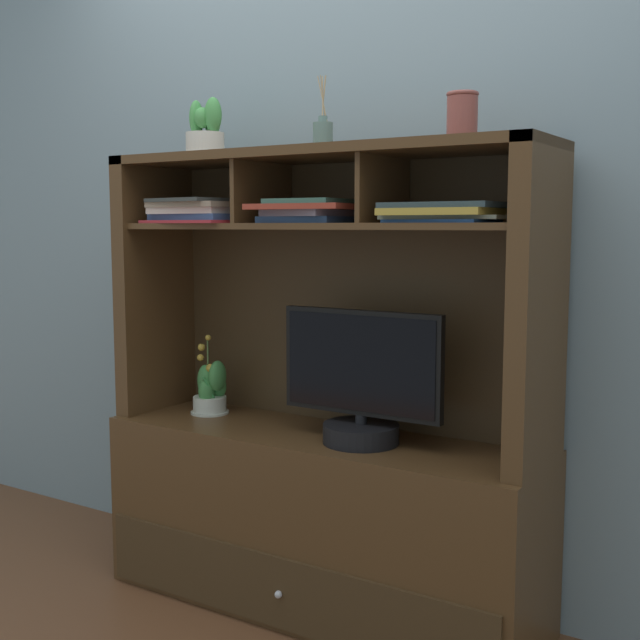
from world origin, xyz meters
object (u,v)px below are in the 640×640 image
at_px(media_console, 321,472).
at_px(potted_orchid, 208,400).
at_px(magazine_stack_right, 200,211).
at_px(ceramic_vase, 462,116).
at_px(potted_fern, 211,392).
at_px(diffuser_bottle, 323,135).
at_px(potted_succulent, 206,134).
at_px(magazine_stack_left, 444,212).
at_px(magazine_stack_centre, 308,211).
at_px(tv_monitor, 361,389).

xyz_separation_m(media_console, potted_orchid, (-0.48, 0.00, 0.18)).
relative_size(magazine_stack_right, ceramic_vase, 2.87).
distance_m(potted_fern, diffuser_bottle, 1.00).
bearing_deg(diffuser_bottle, potted_succulent, -179.63).
height_order(media_console, magazine_stack_left, media_console).
bearing_deg(diffuser_bottle, media_console, -90.00).
height_order(magazine_stack_left, magazine_stack_centre, magazine_stack_centre).
relative_size(potted_orchid, potted_succulent, 1.46).
bearing_deg(magazine_stack_right, ceramic_vase, 2.45).
height_order(magazine_stack_right, ceramic_vase, ceramic_vase).
bearing_deg(magazine_stack_centre, potted_fern, 170.53).
height_order(media_console, potted_fern, media_console).
relative_size(media_console, potted_succulent, 7.60).
distance_m(tv_monitor, potted_orchid, 0.67).
xyz_separation_m(media_console, potted_succulent, (-0.48, 0.01, 1.12)).
bearing_deg(ceramic_vase, diffuser_bottle, 176.16).
xyz_separation_m(magazine_stack_left, potted_succulent, (-0.93, 0.07, 0.28)).
distance_m(potted_orchid, magazine_stack_right, 0.68).
relative_size(diffuser_bottle, potted_succulent, 1.16).
height_order(media_console, diffuser_bottle, diffuser_bottle).
height_order(potted_orchid, diffuser_bottle, diffuser_bottle).
height_order(diffuser_bottle, potted_succulent, diffuser_bottle).
bearing_deg(ceramic_vase, potted_orchid, 178.49).
bearing_deg(tv_monitor, magazine_stack_left, -2.92).
distance_m(potted_orchid, magazine_stack_left, 1.14).
relative_size(media_console, diffuser_bottle, 6.56).
xyz_separation_m(media_console, ceramic_vase, (0.48, -0.02, 1.11)).
xyz_separation_m(magazine_stack_left, ceramic_vase, (0.03, 0.04, 0.27)).
distance_m(magazine_stack_centre, diffuser_bottle, 0.25).
relative_size(potted_fern, magazine_stack_centre, 0.57).
distance_m(potted_fern, ceramic_vase, 1.32).
distance_m(media_console, magazine_stack_right, 0.97).
height_order(magazine_stack_centre, potted_succulent, potted_succulent).
bearing_deg(diffuser_bottle, potted_fern, 179.05).
height_order(potted_fern, ceramic_vase, ceramic_vase).
relative_size(media_console, potted_orchid, 5.21).
xyz_separation_m(tv_monitor, potted_orchid, (-0.66, 0.05, -0.12)).
bearing_deg(media_console, ceramic_vase, -2.63).
bearing_deg(potted_succulent, ceramic_vase, -1.74).
xyz_separation_m(tv_monitor, potted_succulent, (-0.65, 0.05, 0.82)).
relative_size(tv_monitor, ceramic_vase, 4.05).
bearing_deg(diffuser_bottle, magazine_stack_right, -170.90).
relative_size(potted_fern, ceramic_vase, 1.46).
bearing_deg(magazine_stack_right, magazine_stack_centre, 0.24).
bearing_deg(potted_orchid, ceramic_vase, -1.51).
xyz_separation_m(tv_monitor, magazine_stack_centre, (-0.19, -0.01, 0.55)).
distance_m(potted_orchid, magazine_stack_centre, 0.82).
relative_size(potted_fern, magazine_stack_right, 0.51).
height_order(magazine_stack_left, potted_succulent, potted_succulent).
xyz_separation_m(tv_monitor, ceramic_vase, (0.31, 0.02, 0.81)).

